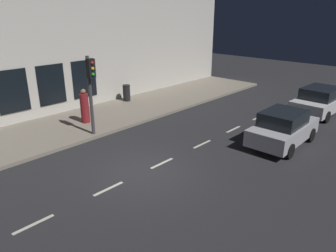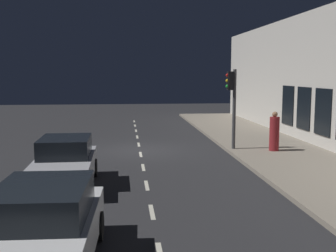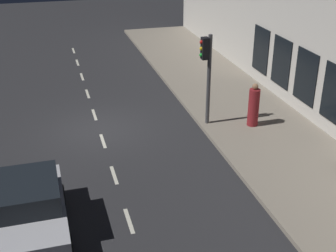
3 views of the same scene
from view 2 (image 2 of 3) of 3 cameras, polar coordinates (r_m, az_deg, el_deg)
The scene contains 8 objects.
ground_plane at distance 19.60m, azimuth -3.92°, elevation -3.38°, with size 60.00×60.00×0.00m, color #28282B.
sidewalk at distance 20.76m, azimuth 13.61°, elevation -2.76°, with size 4.50×32.00×0.15m.
building_facade at distance 21.45m, azimuth 20.34°, elevation 6.12°, with size 0.65×32.00×6.72m.
lane_centre_line at distance 18.62m, azimuth -3.80°, elevation -3.94°, with size 0.12×27.20×0.01m.
traffic_light at distance 19.13m, azimuth 8.86°, elevation 4.12°, with size 0.50×0.32×3.66m.
parked_car_0 at distance 13.67m, azimuth -14.02°, elevation -4.90°, with size 1.90×3.88×1.58m.
parked_car_1 at distance 8.14m, azimuth -17.01°, elevation -13.37°, with size 2.10×4.33×1.58m.
pedestrian_0 at distance 19.19m, azimuth 14.49°, elevation -0.93°, with size 0.51×0.51×1.78m.
Camera 2 is at (-0.66, -19.25, 3.62)m, focal length 44.08 mm.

